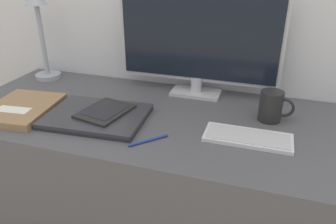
# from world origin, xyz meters

# --- Properties ---
(desk) EXTENTS (1.45, 0.61, 0.74)m
(desk) POSITION_xyz_m (0.00, 0.24, 0.37)
(desk) COLOR #4C4C51
(desk) RESTS_ON ground_plane
(monitor) EXTENTS (0.63, 0.11, 0.40)m
(monitor) POSITION_xyz_m (0.09, 0.48, 0.95)
(monitor) COLOR #B7B7BC
(monitor) RESTS_ON desk
(keyboard) EXTENTS (0.27, 0.11, 0.01)m
(keyboard) POSITION_xyz_m (0.33, 0.17, 0.74)
(keyboard) COLOR silver
(keyboard) RESTS_ON desk
(laptop) EXTENTS (0.35, 0.27, 0.02)m
(laptop) POSITION_xyz_m (-0.18, 0.15, 0.75)
(laptop) COLOR #232328
(laptop) RESTS_ON desk
(ereader) EXTENTS (0.17, 0.20, 0.01)m
(ereader) POSITION_xyz_m (-0.15, 0.17, 0.76)
(ereader) COLOR black
(ereader) RESTS_ON laptop
(desk_lamp) EXTENTS (0.11, 0.11, 0.40)m
(desk_lamp) POSITION_xyz_m (-0.59, 0.45, 0.99)
(desk_lamp) COLOR #999EA8
(desk_lamp) RESTS_ON desk
(notebook) EXTENTS (0.24, 0.29, 0.03)m
(notebook) POSITION_xyz_m (-0.46, 0.12, 0.75)
(notebook) COLOR #93704C
(notebook) RESTS_ON desk
(coffee_mug) EXTENTS (0.12, 0.08, 0.10)m
(coffee_mug) POSITION_xyz_m (0.39, 0.32, 0.79)
(coffee_mug) COLOR black
(coffee_mug) RESTS_ON desk
(pen) EXTENTS (0.10, 0.10, 0.01)m
(pen) POSITION_xyz_m (0.04, 0.07, 0.74)
(pen) COLOR navy
(pen) RESTS_ON desk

